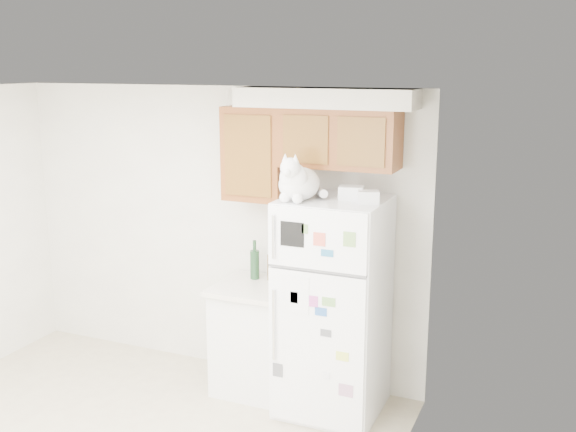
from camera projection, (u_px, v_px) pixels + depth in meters
The scene contains 8 objects.
room_shell at pixel (93, 229), 4.20m from camera, with size 3.84×4.04×2.52m.
refrigerator at pixel (333, 307), 5.17m from camera, with size 0.76×0.78×1.70m.
base_counter at pixel (256, 337), 5.59m from camera, with size 0.64×0.64×0.92m.
cat at pixel (298, 182), 4.90m from camera, with size 0.35×0.52×0.37m.
storage_box_back at pixel (351, 193), 4.95m from camera, with size 0.18×0.13×0.10m, color white.
storage_box_front at pixel (368, 197), 4.82m from camera, with size 0.15×0.11×0.09m, color white.
bottle_green at pixel (255, 260), 5.60m from camera, with size 0.08×0.08×0.33m, color #19381E, non-canonical shape.
bottle_amber at pixel (271, 263), 5.57m from camera, with size 0.07×0.07×0.29m, color #593814, non-canonical shape.
Camera 1 is at (2.84, -3.02, 2.68)m, focal length 42.00 mm.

